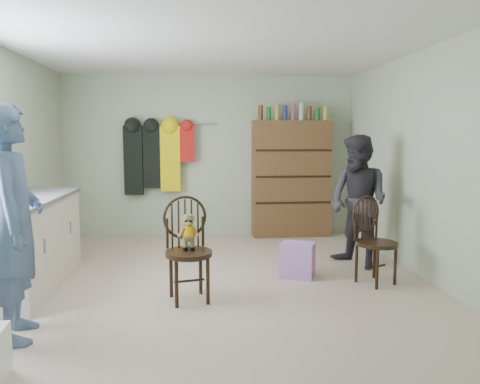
{
  "coord_description": "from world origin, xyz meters",
  "views": [
    {
      "loc": [
        -0.23,
        -4.87,
        1.55
      ],
      "look_at": [
        0.25,
        0.2,
        0.95
      ],
      "focal_mm": 35.0,
      "sensor_mm": 36.0,
      "label": 1
    }
  ],
  "objects": [
    {
      "name": "ground_plane",
      "position": [
        0.0,
        0.0,
        0.0
      ],
      "size": [
        5.0,
        5.0,
        0.0
      ],
      "primitive_type": "plane",
      "color": "beige",
      "rests_on": "ground"
    },
    {
      "name": "room_walls",
      "position": [
        0.0,
        0.53,
        1.58
      ],
      "size": [
        5.0,
        5.0,
        5.0
      ],
      "color": "#B8C5A5",
      "rests_on": "ground"
    },
    {
      "name": "counter",
      "position": [
        -1.95,
        0.0,
        0.47
      ],
      "size": [
        0.64,
        1.86,
        0.94
      ],
      "color": "silver",
      "rests_on": "ground"
    },
    {
      "name": "chair_front",
      "position": [
        -0.32,
        -0.49,
        0.56
      ],
      "size": [
        0.52,
        0.52,
        0.99
      ],
      "rotation": [
        0.0,
        0.0,
        0.21
      ],
      "color": "black",
      "rests_on": "ground"
    },
    {
      "name": "chair_far",
      "position": [
        1.64,
        -0.15,
        0.5
      ],
      "size": [
        0.55,
        0.55,
        0.93
      ],
      "rotation": [
        0.0,
        0.0,
        0.47
      ],
      "color": "black",
      "rests_on": "ground"
    },
    {
      "name": "striped_bag",
      "position": [
        0.89,
        0.12,
        0.19
      ],
      "size": [
        0.44,
        0.4,
        0.38
      ],
      "primitive_type": "cube",
      "rotation": [
        0.0,
        0.0,
        -0.4
      ],
      "color": "pink",
      "rests_on": "ground"
    },
    {
      "name": "person_left",
      "position": [
        -1.61,
        -1.23,
        0.9
      ],
      "size": [
        0.57,
        0.74,
        1.81
      ],
      "primitive_type": "imported",
      "rotation": [
        0.0,
        0.0,
        1.81
      ],
      "color": "#485E84",
      "rests_on": "ground"
    },
    {
      "name": "person_right",
      "position": [
        1.7,
        0.48,
        0.79
      ],
      "size": [
        0.9,
        0.96,
        1.58
      ],
      "primitive_type": "imported",
      "rotation": [
        0.0,
        0.0,
        -1.05
      ],
      "color": "#2D2B33",
      "rests_on": "ground"
    },
    {
      "name": "dresser",
      "position": [
        1.25,
        2.3,
        0.91
      ],
      "size": [
        1.2,
        0.39,
        2.06
      ],
      "color": "brown",
      "rests_on": "ground"
    },
    {
      "name": "coat_rack",
      "position": [
        -0.83,
        2.38,
        1.25
      ],
      "size": [
        1.42,
        0.12,
        1.09
      ],
      "color": "#99999E",
      "rests_on": "ground"
    }
  ]
}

